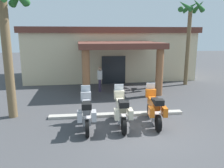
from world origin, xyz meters
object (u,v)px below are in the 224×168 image
motorcycle_silver (86,112)px  motorcycle_orange (154,108)px  motorcycle_cream (121,110)px  pedestrian (100,77)px  palm_tree_roadside (4,18)px  palm_tree_near_portico (190,21)px  motel_building (108,52)px

motorcycle_silver → motorcycle_orange: (2.82, 0.16, 0.00)m
motorcycle_cream → motorcycle_orange: bearing=-84.5°
pedestrian → motorcycle_cream: bearing=-65.4°
motorcycle_orange → palm_tree_roadside: 7.35m
pedestrian → motorcycle_silver: bearing=-78.9°
motorcycle_orange → pedestrian: bearing=22.1°
motorcycle_orange → palm_tree_roadside: palm_tree_roadside is taller
pedestrian → palm_tree_near_portico: bearing=31.7°
motorcycle_silver → palm_tree_roadside: bearing=61.5°
motorcycle_orange → palm_tree_near_portico: (4.63, 7.21, 3.91)m
motorcycle_orange → pedestrian: (-1.91, 5.84, 0.26)m
palm_tree_near_portico → motorcycle_orange: bearing=-122.7°
motel_building → motorcycle_orange: bearing=-87.9°
motel_building → pedestrian: bearing=-103.5°
motorcycle_cream → pedestrian: 5.97m
motorcycle_cream → palm_tree_near_portico: 10.26m
motel_building → motorcycle_cream: motel_building is taller
palm_tree_roadside → motorcycle_silver: bearing=-27.7°
motel_building → palm_tree_near_portico: palm_tree_near_portico is taller
motorcycle_cream → palm_tree_near_portico: (6.04, 7.31, 3.91)m
motel_building → motorcycle_cream: (-0.61, -11.35, -1.45)m
motel_building → palm_tree_near_portico: size_ratio=2.30×
pedestrian → palm_tree_roadside: bearing=-115.1°
motorcycle_cream → motorcycle_orange: same height
motorcycle_cream → motorcycle_orange: (1.41, 0.10, 0.00)m
motel_building → pedestrian: (-1.10, -5.41, -1.20)m
palm_tree_roadside → palm_tree_near_portico: (10.78, 5.63, 0.23)m
palm_tree_roadside → motorcycle_cream: bearing=-19.6°
motel_building → motorcycle_orange: motel_building is taller
motorcycle_cream → palm_tree_near_portico: size_ratio=0.36×
motorcycle_silver → motel_building: bearing=-10.8°
palm_tree_roadside → pedestrian: bearing=45.0°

